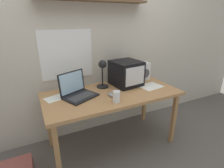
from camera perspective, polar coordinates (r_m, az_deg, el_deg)
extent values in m
plane|color=#5E5854|center=(2.34, 0.00, -18.75)|extent=(12.00, 12.00, 0.00)
cube|color=beige|center=(2.25, -5.45, 15.77)|extent=(5.60, 0.06, 2.60)
cube|color=white|center=(2.14, -14.55, 9.22)|extent=(0.61, 0.01, 0.57)
cube|color=brown|center=(2.12, -5.76, 25.62)|extent=(1.28, 0.18, 0.02)
cube|color=#B27E4E|center=(1.98, 0.00, -3.19)|extent=(1.51, 0.72, 0.03)
cube|color=#B27E4E|center=(1.76, -17.42, -21.33)|extent=(0.04, 0.05, 0.67)
cube|color=#B27E4E|center=(2.30, 19.43, -10.67)|extent=(0.04, 0.05, 0.67)
cube|color=#B27E4E|center=(2.25, -20.04, -11.63)|extent=(0.04, 0.05, 0.67)
cube|color=#B27E4E|center=(2.69, 10.54, -5.10)|extent=(0.04, 0.05, 0.67)
cube|color=black|center=(2.16, 4.62, 3.57)|extent=(0.37, 0.37, 0.30)
cube|color=silver|center=(2.03, 7.57, 2.57)|extent=(0.27, 0.04, 0.22)
cube|color=black|center=(1.87, -10.17, -4.07)|extent=(0.40, 0.36, 0.02)
cube|color=#38383A|center=(1.86, -9.82, -3.94)|extent=(0.31, 0.24, 0.00)
cube|color=black|center=(1.92, -13.00, 0.49)|extent=(0.31, 0.17, 0.24)
cube|color=#A3CCEC|center=(1.92, -13.00, 0.49)|extent=(0.28, 0.15, 0.22)
cylinder|color=black|center=(2.13, -3.09, -0.79)|extent=(0.14, 0.14, 0.01)
cylinder|color=black|center=(2.08, -3.17, 3.06)|extent=(0.02, 0.02, 0.28)
sphere|color=black|center=(1.98, -3.12, 6.49)|extent=(0.09, 0.09, 0.09)
cylinder|color=white|center=(1.73, 1.47, -4.17)|extent=(0.07, 0.07, 0.12)
cylinder|color=#4CC656|center=(1.73, 1.47, -4.66)|extent=(0.06, 0.06, 0.08)
cube|color=white|center=(2.39, 10.00, 4.16)|extent=(0.16, 0.14, 0.24)
cylinder|color=#4C4C51|center=(2.34, 10.90, 3.43)|extent=(0.12, 0.01, 0.12)
ellipsoid|color=gray|center=(1.87, -0.27, -3.50)|extent=(0.07, 0.11, 0.03)
cube|color=white|center=(2.19, 12.54, -0.73)|extent=(0.30, 0.24, 0.00)
cube|color=white|center=(1.92, -18.19, -4.47)|extent=(0.23, 0.20, 0.00)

